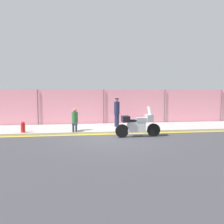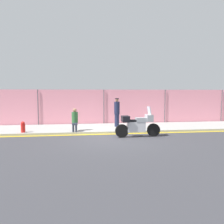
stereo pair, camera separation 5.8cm
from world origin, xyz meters
name	(u,v)px [view 1 (the left image)]	position (x,y,z in m)	size (l,w,h in m)	color
ground_plane	(113,139)	(0.00, 0.00, 0.00)	(120.00, 120.00, 0.00)	#38383D
sidewalk	(106,128)	(0.00, 2.81, 0.06)	(32.22, 3.17, 0.13)	#9E9E99
curb_paint_stripe	(110,134)	(0.00, 1.14, 0.00)	(32.22, 0.18, 0.01)	gold
storefront_fence	(104,107)	(0.00, 4.49, 1.22)	(30.61, 0.17, 2.43)	pink
motorcycle	(138,125)	(1.30, 0.23, 0.63)	(2.32, 0.53, 1.54)	black
officer_standing	(117,112)	(0.67, 2.94, 1.04)	(0.34, 0.34, 1.76)	#191E38
person_seated_on_curb	(75,118)	(-1.86, 1.67, 0.82)	(0.34, 0.63, 1.25)	#2D3342
fire_hydrant	(23,127)	(-4.57, 1.58, 0.42)	(0.22, 0.28, 0.59)	red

